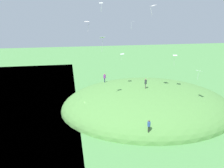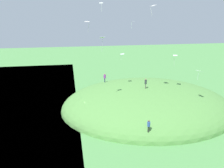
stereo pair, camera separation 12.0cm
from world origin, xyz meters
name	(u,v)px [view 2 (the right image)]	position (x,y,z in m)	size (l,w,h in m)	color
ground_plane	(92,114)	(0.00, 0.00, 0.00)	(160.00, 160.00, 0.00)	#518F4A
grass_hill	(146,107)	(9.82, 1.58, 0.00)	(29.65, 26.64, 7.81)	#569144
person_on_hilltop	(146,82)	(9.01, 0.08, 4.93)	(0.48, 0.48, 1.67)	#514647
person_near_shore	(105,77)	(3.36, 8.05, 4.01)	(0.56, 0.56, 1.70)	#1F294D
person_walking_path	(172,82)	(18.98, 12.27, 1.00)	(0.52, 0.52, 1.59)	#3C3C24
person_with_child	(149,125)	(6.24, -10.34, 2.49)	(0.51, 0.51, 1.63)	#363D31
kite_0	(87,22)	(0.38, 9.28, 14.18)	(0.98, 0.78, 2.02)	white
kite_1	(175,56)	(14.07, 0.62, 9.06)	(0.98, 1.15, 1.77)	white
kite_2	(101,4)	(2.69, 6.89, 17.36)	(0.73, 0.64, 1.55)	white
kite_3	(122,54)	(5.78, 3.63, 9.08)	(0.77, 1.01, 1.10)	silver
kite_4	(132,22)	(8.67, 8.31, 14.20)	(0.63, 0.47, 1.37)	white
kite_5	(102,39)	(1.52, -2.56, 12.44)	(0.85, 0.70, 2.13)	white
kite_6	(200,71)	(15.78, -4.54, 7.57)	(0.90, 1.03, 1.44)	white
kite_7	(153,6)	(9.11, -1.62, 16.88)	(0.72, 1.02, 1.54)	white
mooring_post	(77,105)	(-2.24, 3.02, 0.46)	(0.14, 0.14, 0.93)	brown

